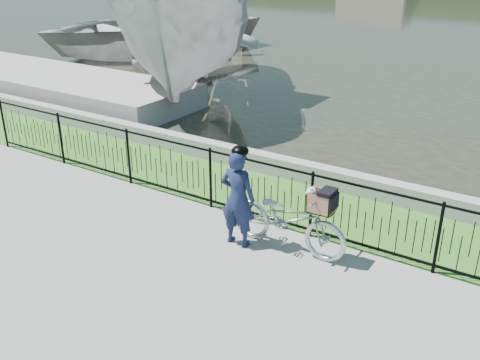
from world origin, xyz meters
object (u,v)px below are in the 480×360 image
Objects in this scene: bicycle_rig at (288,218)px; boat_far at (151,28)px; dock at (54,84)px; boat_near at (191,28)px; cyclist at (238,197)px.

bicycle_rig is 0.16× the size of boat_far.
boat_far reaches higher than dock.
dock is at bearing 157.76° from bicycle_rig.
bicycle_rig is at bearing -44.14° from boat_near.
bicycle_rig is 1.19× the size of cyclist.
boat_near is at bearing -38.97° from boat_far.
bicycle_rig is 10.22m from boat_near.
dock is 6.00× the size of cyclist.
boat_near reaches higher than dock.
boat_near is at bearing 135.86° from bicycle_rig.
boat_far is at bearing 135.85° from cyclist.
cyclist is 9.87m from boat_near.
dock is 8.05m from boat_far.
dock is 0.83× the size of boat_far.
boat_far reaches higher than bicycle_rig.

